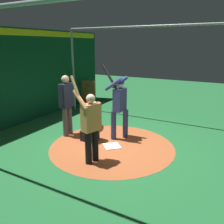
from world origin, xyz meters
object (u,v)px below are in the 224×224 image
object	(u,v)px
home_plate	(112,146)
umpire	(66,102)
batter	(119,102)
bat_rack	(84,92)
catcher	(91,128)
visitor	(91,124)

from	to	relation	value
home_plate	umpire	bearing A→B (deg)	176.83
home_plate	batter	xyz separation A→B (m)	(-0.10, 0.60, 1.05)
home_plate	bat_rack	xyz separation A→B (m)	(-3.45, 3.63, 0.48)
home_plate	catcher	bearing A→B (deg)	173.64
batter	catcher	distance (m)	1.06
bat_rack	visitor	bearing A→B (deg)	-53.12
batter	umpire	xyz separation A→B (m)	(-1.45, -0.51, -0.06)
umpire	visitor	xyz separation A→B (m)	(1.55, -1.06, -0.08)
batter	catcher	xyz separation A→B (m)	(-0.61, -0.52, -0.69)
home_plate	visitor	distance (m)	1.34
home_plate	bat_rack	world-z (taller)	bat_rack
home_plate	batter	world-z (taller)	batter
catcher	bat_rack	world-z (taller)	bat_rack
visitor	bat_rack	world-z (taller)	visitor
visitor	bat_rack	xyz separation A→B (m)	(-3.46, 4.61, -0.43)
catcher	bat_rack	size ratio (longest dim) A/B	0.81
catcher	bat_rack	xyz separation A→B (m)	(-2.74, 3.55, 0.12)
batter	visitor	size ratio (longest dim) A/B	1.06
umpire	batter	bearing A→B (deg)	19.45
batter	bat_rack	xyz separation A→B (m)	(-3.35, 3.03, -0.57)
batter	catcher	bearing A→B (deg)	-139.74
batter	bat_rack	distance (m)	4.55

